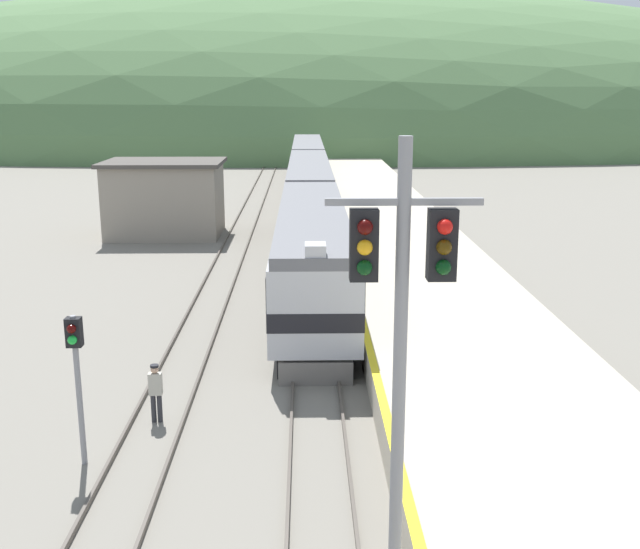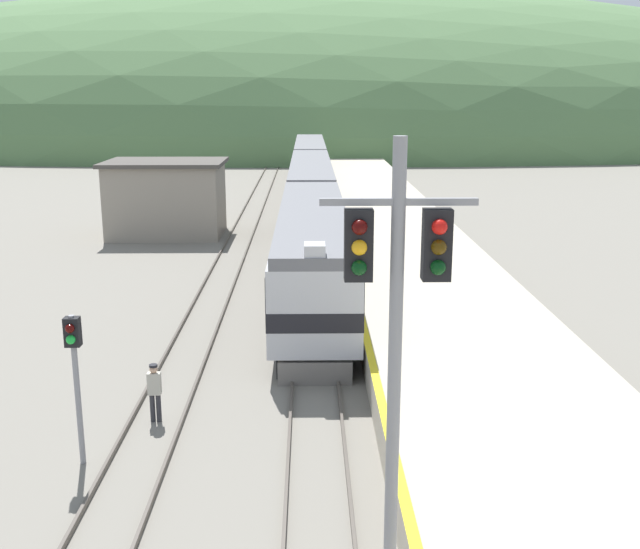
{
  "view_description": "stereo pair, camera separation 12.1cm",
  "coord_description": "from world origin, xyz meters",
  "px_view_note": "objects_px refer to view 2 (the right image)",
  "views": [
    {
      "loc": [
        -0.31,
        -6.82,
        8.96
      ],
      "look_at": [
        0.23,
        19.69,
        2.4
      ],
      "focal_mm": 42.0,
      "sensor_mm": 36.0,
      "label": 1
    },
    {
      "loc": [
        -0.19,
        -6.82,
        8.96
      ],
      "look_at": [
        0.23,
        19.69,
        2.4
      ],
      "focal_mm": 42.0,
      "sensor_mm": 36.0,
      "label": 2
    }
  ],
  "objects_px": {
    "carriage_second": "(311,189)",
    "signal_post_siding": "(74,359)",
    "track_worker": "(155,389)",
    "signal_mast_main": "(395,337)",
    "express_train_lead_car": "(313,253)",
    "carriage_third": "(310,160)"
  },
  "relations": [
    {
      "from": "carriage_second",
      "to": "signal_post_siding",
      "type": "xyz_separation_m",
      "value": [
        -5.78,
        -35.59,
        0.52
      ]
    },
    {
      "from": "signal_post_siding",
      "to": "track_worker",
      "type": "height_order",
      "value": "signal_post_siding"
    },
    {
      "from": "carriage_second",
      "to": "signal_mast_main",
      "type": "xyz_separation_m",
      "value": [
        1.06,
        -42.24,
        3.28
      ]
    },
    {
      "from": "signal_mast_main",
      "to": "track_worker",
      "type": "relative_size",
      "value": 5.0
    },
    {
      "from": "carriage_second",
      "to": "track_worker",
      "type": "bearing_deg",
      "value": -97.62
    },
    {
      "from": "carriage_second",
      "to": "signal_post_siding",
      "type": "distance_m",
      "value": 36.06
    },
    {
      "from": "signal_mast_main",
      "to": "signal_post_siding",
      "type": "xyz_separation_m",
      "value": [
        -6.84,
        6.65,
        -2.75
      ]
    },
    {
      "from": "express_train_lead_car",
      "to": "carriage_third",
      "type": "relative_size",
      "value": 0.89
    },
    {
      "from": "carriage_second",
      "to": "signal_post_siding",
      "type": "relative_size",
      "value": 5.66
    },
    {
      "from": "signal_post_siding",
      "to": "express_train_lead_car",
      "type": "bearing_deg",
      "value": 67.8
    },
    {
      "from": "carriage_second",
      "to": "express_train_lead_car",
      "type": "bearing_deg",
      "value": -90.0
    },
    {
      "from": "express_train_lead_car",
      "to": "signal_post_siding",
      "type": "distance_m",
      "value": 15.3
    },
    {
      "from": "signal_post_siding",
      "to": "track_worker",
      "type": "bearing_deg",
      "value": 60.87
    },
    {
      "from": "signal_post_siding",
      "to": "signal_mast_main",
      "type": "bearing_deg",
      "value": -44.18
    },
    {
      "from": "express_train_lead_car",
      "to": "signal_mast_main",
      "type": "bearing_deg",
      "value": -87.08
    },
    {
      "from": "express_train_lead_car",
      "to": "carriage_second",
      "type": "distance_m",
      "value": 21.44
    },
    {
      "from": "carriage_third",
      "to": "signal_post_siding",
      "type": "xyz_separation_m",
      "value": [
        -5.78,
        -58.04,
        0.52
      ]
    },
    {
      "from": "carriage_third",
      "to": "track_worker",
      "type": "relative_size",
      "value": 12.89
    },
    {
      "from": "carriage_third",
      "to": "express_train_lead_car",
      "type": "bearing_deg",
      "value": -90.0
    },
    {
      "from": "carriage_third",
      "to": "track_worker",
      "type": "height_order",
      "value": "carriage_third"
    },
    {
      "from": "signal_post_siding",
      "to": "track_worker",
      "type": "xyz_separation_m",
      "value": [
        1.33,
        2.4,
        -1.79
      ]
    },
    {
      "from": "express_train_lead_car",
      "to": "signal_post_siding",
      "type": "relative_size",
      "value": 5.01
    }
  ]
}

